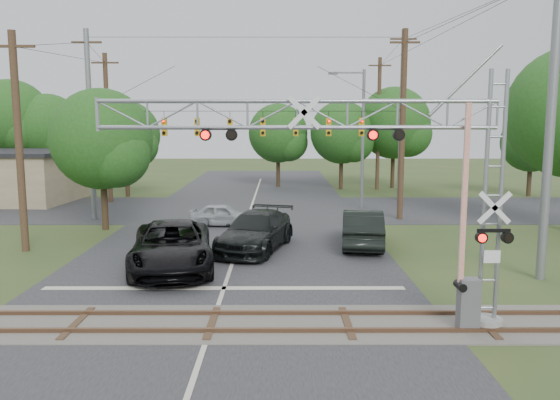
{
  "coord_description": "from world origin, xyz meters",
  "views": [
    {
      "loc": [
        1.99,
        -13.47,
        5.88
      ],
      "look_at": [
        2.02,
        7.5,
        2.95
      ],
      "focal_mm": 35.0,
      "sensor_mm": 36.0,
      "label": 1
    }
  ],
  "objects_px": {
    "traffic_signal_span": "(261,126)",
    "crossing_gantry": "(374,171)",
    "sedan_silver": "(223,215)",
    "streetlight": "(360,132)",
    "car_dark": "(256,231)",
    "pickup_black": "(172,246)"
  },
  "relations": [
    {
      "from": "sedan_silver",
      "to": "streetlight",
      "type": "xyz_separation_m",
      "value": [
        8.86,
        6.82,
        4.7
      ]
    },
    {
      "from": "crossing_gantry",
      "to": "sedan_silver",
      "type": "xyz_separation_m",
      "value": [
        -5.89,
        16.1,
        -3.94
      ]
    },
    {
      "from": "sedan_silver",
      "to": "streetlight",
      "type": "height_order",
      "value": "streetlight"
    },
    {
      "from": "traffic_signal_span",
      "to": "car_dark",
      "type": "distance_m",
      "value": 9.65
    },
    {
      "from": "car_dark",
      "to": "streetlight",
      "type": "distance_m",
      "value": 15.22
    },
    {
      "from": "car_dark",
      "to": "sedan_silver",
      "type": "relative_size",
      "value": 1.6
    },
    {
      "from": "traffic_signal_span",
      "to": "crossing_gantry",
      "type": "bearing_deg",
      "value": -78.38
    },
    {
      "from": "crossing_gantry",
      "to": "pickup_black",
      "type": "height_order",
      "value": "crossing_gantry"
    },
    {
      "from": "traffic_signal_span",
      "to": "car_dark",
      "type": "bearing_deg",
      "value": -89.74
    },
    {
      "from": "crossing_gantry",
      "to": "streetlight",
      "type": "relative_size",
      "value": 1.21
    },
    {
      "from": "crossing_gantry",
      "to": "traffic_signal_span",
      "type": "height_order",
      "value": "traffic_signal_span"
    },
    {
      "from": "crossing_gantry",
      "to": "traffic_signal_span",
      "type": "xyz_separation_m",
      "value": [
        -3.78,
        18.36,
        1.15
      ]
    },
    {
      "from": "streetlight",
      "to": "car_dark",
      "type": "bearing_deg",
      "value": -117.47
    },
    {
      "from": "pickup_black",
      "to": "sedan_silver",
      "type": "height_order",
      "value": "pickup_black"
    },
    {
      "from": "traffic_signal_span",
      "to": "pickup_black",
      "type": "xyz_separation_m",
      "value": [
        -3.22,
        -11.82,
        -4.79
      ]
    },
    {
      "from": "traffic_signal_span",
      "to": "sedan_silver",
      "type": "bearing_deg",
      "value": -133.11
    },
    {
      "from": "sedan_silver",
      "to": "crossing_gantry",
      "type": "bearing_deg",
      "value": -154.68
    },
    {
      "from": "traffic_signal_span",
      "to": "car_dark",
      "type": "height_order",
      "value": "traffic_signal_span"
    },
    {
      "from": "crossing_gantry",
      "to": "streetlight",
      "type": "distance_m",
      "value": 23.13
    },
    {
      "from": "pickup_black",
      "to": "car_dark",
      "type": "distance_m",
      "value": 4.77
    },
    {
      "from": "traffic_signal_span",
      "to": "pickup_black",
      "type": "relative_size",
      "value": 2.81
    },
    {
      "from": "pickup_black",
      "to": "sedan_silver",
      "type": "distance_m",
      "value": 9.63
    }
  ]
}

